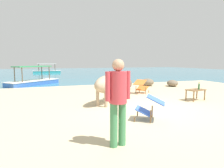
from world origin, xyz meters
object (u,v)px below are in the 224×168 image
object	(u,v)px
bottle	(199,87)
boat_blue	(33,81)
deck_chair_far	(150,106)
person_standing	(118,96)
cow	(108,84)
deck_chair_near	(141,86)
boat_teal	(47,71)
low_bench_table	(196,91)

from	to	relation	value
bottle	boat_blue	xyz separation A→B (m)	(-6.66, 7.93, -0.32)
deck_chair_far	person_standing	distance (m)	1.89
cow	deck_chair_near	size ratio (longest dim) A/B	1.86
bottle	deck_chair_far	world-z (taller)	bottle
cow	boat_teal	xyz separation A→B (m)	(-2.05, 21.40, -0.50)
cow	low_bench_table	distance (m)	3.63
deck_chair_far	person_standing	world-z (taller)	person_standing
cow	boat_blue	size ratio (longest dim) A/B	0.49
low_bench_table	deck_chair_far	world-z (taller)	deck_chair_far
deck_chair_far	person_standing	size ratio (longest dim) A/B	0.58
deck_chair_far	boat_teal	xyz separation A→B (m)	(-2.51, 23.65, -0.13)
deck_chair_near	boat_blue	bearing A→B (deg)	95.84
low_bench_table	deck_chair_far	distance (m)	3.54
deck_chair_far	person_standing	bearing A→B (deg)	75.95
low_bench_table	boat_blue	xyz separation A→B (m)	(-6.58, 7.86, -0.12)
bottle	cow	bearing A→B (deg)	170.22
deck_chair_far	boat_teal	size ratio (longest dim) A/B	0.25
deck_chair_near	deck_chair_far	size ratio (longest dim) A/B	1.00
deck_chair_near	boat_blue	size ratio (longest dim) A/B	0.26
low_bench_table	bottle	xyz separation A→B (m)	(0.08, -0.08, 0.19)
cow	person_standing	size ratio (longest dim) A/B	1.07
bottle	deck_chair_far	bearing A→B (deg)	-153.11
cow	deck_chair_far	distance (m)	2.32
bottle	deck_chair_near	distance (m)	2.69
low_bench_table	boat_teal	world-z (taller)	boat_teal
cow	deck_chair_near	bearing A→B (deg)	-9.73
low_bench_table	deck_chair_near	xyz separation A→B (m)	(-1.29, 2.24, 0.01)
boat_blue	deck_chair_far	bearing A→B (deg)	68.55
bottle	boat_teal	xyz separation A→B (m)	(-5.70, 22.03, -0.32)
cow	boat_teal	distance (m)	21.50
deck_chair_near	boat_blue	world-z (taller)	boat_blue
person_standing	boat_teal	xyz separation A→B (m)	(-1.15, 24.83, -0.70)
cow	bottle	size ratio (longest dim) A/B	5.84
bottle	person_standing	xyz separation A→B (m)	(-4.56, -2.80, 0.38)
deck_chair_near	boat_blue	xyz separation A→B (m)	(-5.29, 5.62, -0.13)
deck_chair_near	boat_teal	size ratio (longest dim) A/B	0.25
cow	low_bench_table	size ratio (longest dim) A/B	2.09
low_bench_table	person_standing	size ratio (longest dim) A/B	0.51
deck_chair_near	boat_teal	bearing A→B (deg)	64.98
deck_chair_near	boat_teal	distance (m)	20.19
deck_chair_near	person_standing	world-z (taller)	person_standing
deck_chair_far	boat_blue	distance (m)	10.16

